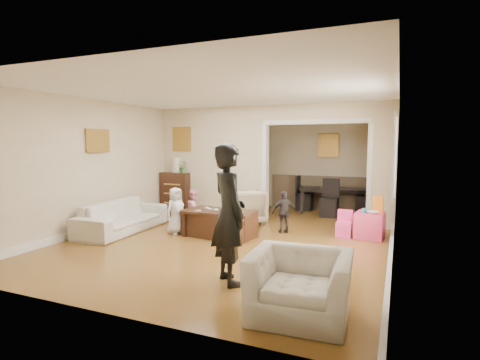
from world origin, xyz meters
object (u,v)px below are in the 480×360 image
at_px(dresser, 177,193).
at_px(coffee_table, 219,223).
at_px(adult_person, 229,214).
at_px(dining_table, 334,200).
at_px(play_table, 370,225).
at_px(cyan_cup, 364,210).
at_px(armchair_front, 300,285).
at_px(sofa, 123,217).
at_px(child_kneel_a, 176,211).
at_px(table_lamp, 176,165).
at_px(child_kneel_b, 194,210).
at_px(child_toddler, 284,212).
at_px(armchair_back, 245,206).
at_px(coffee_cup, 223,209).

bearing_deg(dresser, coffee_table, -41.03).
bearing_deg(adult_person, dining_table, -50.19).
relative_size(play_table, cyan_cup, 6.21).
bearing_deg(armchair_front, sofa, 147.63).
bearing_deg(child_kneel_a, play_table, -53.73).
relative_size(armchair_front, cyan_cup, 12.53).
xyz_separation_m(armchair_front, play_table, (0.42, 3.63, -0.09)).
height_order(sofa, child_kneel_a, child_kneel_a).
bearing_deg(dining_table, dresser, -170.09).
bearing_deg(coffee_table, cyan_cup, 20.16).
height_order(cyan_cup, child_kneel_a, child_kneel_a).
relative_size(table_lamp, play_table, 0.72).
bearing_deg(child_kneel_b, sofa, 107.10).
height_order(sofa, child_toddler, child_toddler).
xyz_separation_m(dresser, adult_person, (3.21, -3.86, 0.36)).
xyz_separation_m(armchair_back, child_kneel_b, (-0.72, -0.97, 0.03)).
bearing_deg(coffee_table, dining_table, 65.25).
relative_size(armchair_back, adult_person, 0.48).
distance_m(armchair_back, child_kneel_b, 1.20).
bearing_deg(child_kneel_a, table_lamp, 50.18).
distance_m(dresser, dining_table, 3.99).
xyz_separation_m(table_lamp, adult_person, (3.21, -3.86, -0.33)).
relative_size(armchair_front, adult_person, 0.57).
relative_size(dresser, dining_table, 0.57).
bearing_deg(cyan_cup, coffee_table, -159.84).
distance_m(cyan_cup, child_kneel_b, 3.28).
bearing_deg(coffee_cup, play_table, 22.14).
bearing_deg(coffee_cup, child_kneel_b, 156.37).
height_order(play_table, child_toddler, child_toddler).
xyz_separation_m(coffee_cup, child_kneel_b, (-0.80, 0.35, -0.13)).
height_order(adult_person, child_toddler, adult_person).
height_order(sofa, dining_table, dining_table).
bearing_deg(dresser, child_kneel_b, -47.68).
height_order(armchair_front, cyan_cup, armchair_front).
height_order(dresser, play_table, dresser).
relative_size(armchair_front, child_toddler, 1.22).
distance_m(adult_person, child_kneel_a, 2.81).
bearing_deg(child_toddler, armchair_front, 76.96).
xyz_separation_m(coffee_table, child_kneel_b, (-0.70, 0.30, 0.16)).
distance_m(dining_table, child_kneel_b, 3.87).
bearing_deg(child_toddler, sofa, -10.97).
bearing_deg(armchair_back, play_table, 139.46).
xyz_separation_m(dresser, child_kneel_b, (1.36, -1.49, -0.10)).
bearing_deg(armchair_back, cyan_cup, 138.08).
bearing_deg(child_toddler, child_kneel_a, -6.35).
distance_m(armchair_front, adult_person, 1.32).
relative_size(child_kneel_a, child_kneel_b, 1.10).
relative_size(sofa, dresser, 2.02).
bearing_deg(child_toddler, child_kneel_b, -17.27).
bearing_deg(adult_person, dresser, -6.05).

